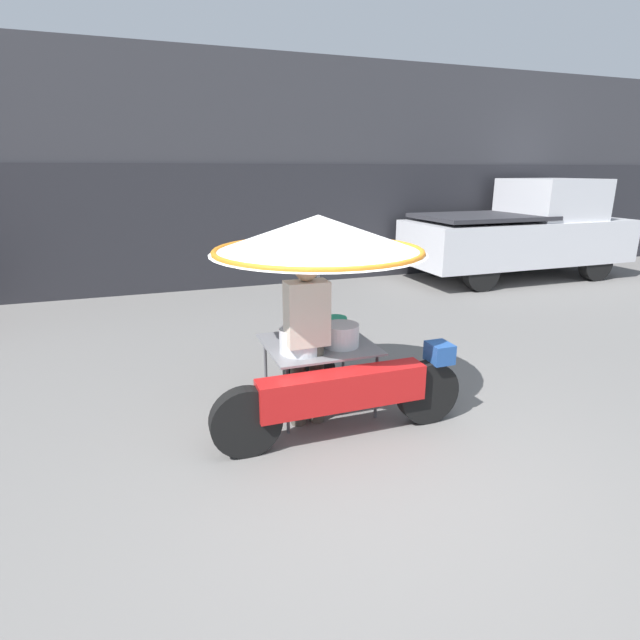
% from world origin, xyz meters
% --- Properties ---
extents(ground_plane, '(36.00, 36.00, 0.00)m').
position_xyz_m(ground_plane, '(0.00, 0.00, 0.00)').
color(ground_plane, slate).
extents(shopfront_building, '(28.00, 2.06, 4.41)m').
position_xyz_m(shopfront_building, '(0.00, 7.81, 2.19)').
color(shopfront_building, '#38383D').
rests_on(shopfront_building, ground).
extents(vendor_motorcycle_cart, '(2.31, 1.99, 1.90)m').
position_xyz_m(vendor_motorcycle_cart, '(-0.07, 1.11, 1.48)').
color(vendor_motorcycle_cart, black).
rests_on(vendor_motorcycle_cart, ground).
extents(vendor_person, '(0.38, 0.22, 1.57)m').
position_xyz_m(vendor_person, '(-0.28, 0.91, 0.87)').
color(vendor_person, '#4C473D').
rests_on(vendor_person, ground).
extents(pickup_truck, '(4.88, 1.86, 2.10)m').
position_xyz_m(pickup_truck, '(6.18, 5.63, 0.99)').
color(pickup_truck, black).
rests_on(pickup_truck, ground).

